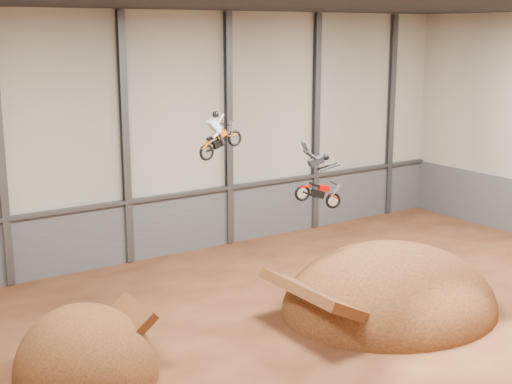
# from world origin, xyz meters

# --- Properties ---
(floor) EXTENTS (40.00, 40.00, 0.00)m
(floor) POSITION_xyz_m (0.00, 0.00, 0.00)
(floor) COLOR #492413
(floor) RESTS_ON ground
(back_wall) EXTENTS (40.00, 0.10, 14.00)m
(back_wall) POSITION_xyz_m (0.00, 15.00, 7.00)
(back_wall) COLOR #B8B4A3
(back_wall) RESTS_ON ground
(ceiling) EXTENTS (40.00, 40.00, 0.00)m
(ceiling) POSITION_xyz_m (0.00, 0.00, 14.00)
(ceiling) COLOR black
(ceiling) RESTS_ON back_wall
(lower_band_back) EXTENTS (39.80, 0.18, 3.50)m
(lower_band_back) POSITION_xyz_m (0.00, 14.90, 1.75)
(lower_band_back) COLOR #57595F
(lower_band_back) RESTS_ON ground
(steel_rail) EXTENTS (39.80, 0.35, 0.20)m
(steel_rail) POSITION_xyz_m (0.00, 14.75, 3.55)
(steel_rail) COLOR #47494F
(steel_rail) RESTS_ON lower_band_back
(steel_column_1) EXTENTS (0.40, 0.36, 13.90)m
(steel_column_1) POSITION_xyz_m (-10.00, 14.80, 7.00)
(steel_column_1) COLOR #47494F
(steel_column_1) RESTS_ON ground
(steel_column_2) EXTENTS (0.40, 0.36, 13.90)m
(steel_column_2) POSITION_xyz_m (-3.33, 14.80, 7.00)
(steel_column_2) COLOR #47494F
(steel_column_2) RESTS_ON ground
(steel_column_3) EXTENTS (0.40, 0.36, 13.90)m
(steel_column_3) POSITION_xyz_m (3.33, 14.80, 7.00)
(steel_column_3) COLOR #47494F
(steel_column_3) RESTS_ON ground
(steel_column_4) EXTENTS (0.40, 0.36, 13.90)m
(steel_column_4) POSITION_xyz_m (10.00, 14.80, 7.00)
(steel_column_4) COLOR #47494F
(steel_column_4) RESTS_ON ground
(steel_column_5) EXTENTS (0.40, 0.36, 13.90)m
(steel_column_5) POSITION_xyz_m (16.67, 14.80, 7.00)
(steel_column_5) COLOR #47494F
(steel_column_5) RESTS_ON ground
(takeoff_ramp) EXTENTS (5.38, 6.20, 5.38)m
(takeoff_ramp) POSITION_xyz_m (-10.33, 3.20, 0.00)
(takeoff_ramp) COLOR #442311
(takeoff_ramp) RESTS_ON ground
(landing_ramp) EXTENTS (10.63, 9.41, 6.13)m
(landing_ramp) POSITION_xyz_m (4.00, 1.51, 0.00)
(landing_ramp) COLOR #442311
(landing_ramp) RESTS_ON ground
(fmx_rider_a) EXTENTS (2.87, 1.04, 2.68)m
(fmx_rider_a) POSITION_xyz_m (-2.69, 5.51, 8.60)
(fmx_rider_a) COLOR #C9550A
(fmx_rider_b) EXTENTS (3.82, 1.86, 3.43)m
(fmx_rider_b) POSITION_xyz_m (0.93, 3.39, 6.45)
(fmx_rider_b) COLOR #C90500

